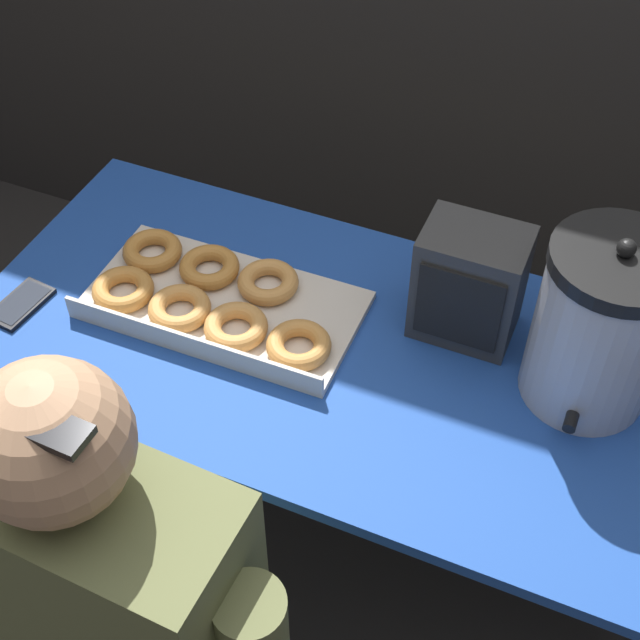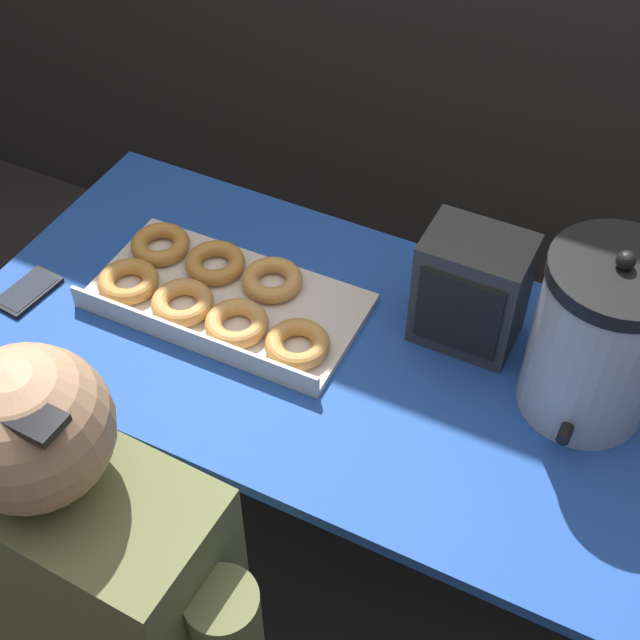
% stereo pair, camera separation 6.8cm
% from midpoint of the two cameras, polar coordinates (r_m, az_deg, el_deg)
% --- Properties ---
extents(ground_plane, '(12.00, 12.00, 0.00)m').
position_cam_midpoint_polar(ground_plane, '(2.32, 1.26, -15.03)').
color(ground_plane, '#2D2B28').
extents(folding_table, '(1.55, 0.69, 0.78)m').
position_cam_midpoint_polar(folding_table, '(1.72, 1.65, -3.41)').
color(folding_table, '#1E479E').
rests_on(folding_table, ground).
extents(donut_box, '(0.56, 0.30, 0.05)m').
position_cam_midpoint_polar(donut_box, '(1.77, -7.88, 1.28)').
color(donut_box, beige).
rests_on(donut_box, folding_table).
extents(coffee_urn, '(0.23, 0.26, 0.36)m').
position_cam_midpoint_polar(coffee_urn, '(1.57, 16.34, -0.40)').
color(coffee_urn, '#B7B7BC').
rests_on(coffee_urn, folding_table).
extents(cell_phone, '(0.09, 0.14, 0.01)m').
position_cam_midpoint_polar(cell_phone, '(1.88, -19.60, 0.94)').
color(cell_phone, black).
rests_on(cell_phone, folding_table).
extents(space_heater, '(0.19, 0.15, 0.23)m').
position_cam_midpoint_polar(space_heater, '(1.67, 8.39, 2.28)').
color(space_heater, '#333333').
rests_on(space_heater, folding_table).
extents(person_seated, '(0.63, 0.27, 1.26)m').
position_cam_midpoint_polar(person_seated, '(1.63, -13.75, -19.18)').
color(person_seated, '#33332D').
rests_on(person_seated, ground).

